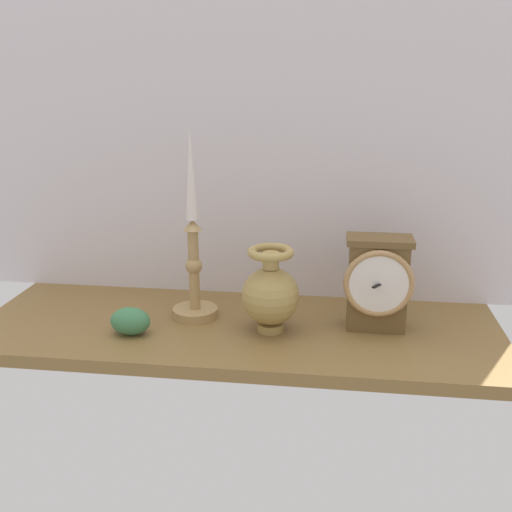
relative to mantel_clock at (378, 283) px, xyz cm
name	(u,v)px	position (x,y,z in cm)	size (l,w,h in cm)	color
ground_plane	(238,331)	(-26.07, -1.87, -10.38)	(100.00, 36.00, 2.40)	brown
back_wall	(251,143)	(-26.07, 16.63, 23.32)	(120.00, 2.00, 65.00)	silver
mantel_clock	(378,283)	(0.00, 0.00, 0.00)	(12.74, 9.08, 17.78)	brown
candlestick_tall_left	(194,259)	(-35.02, 1.09, 2.89)	(8.87, 8.87, 37.79)	tan
brass_vase_bulbous	(270,293)	(-19.52, -3.76, -1.58)	(10.75, 10.75, 16.16)	#A78B4A
ivy_sprig	(130,321)	(-44.94, -8.62, -6.60)	(7.45, 5.22, 5.18)	#3F7B4D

